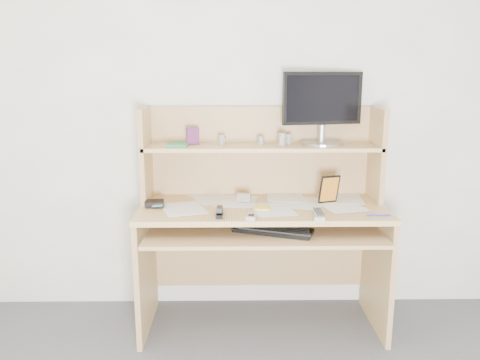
{
  "coord_description": "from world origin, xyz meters",
  "views": [
    {
      "loc": [
        -0.17,
        -1.11,
        1.47
      ],
      "look_at": [
        -0.13,
        1.43,
        0.91
      ],
      "focal_mm": 35.0,
      "sensor_mm": 36.0,
      "label": 1
    }
  ],
  "objects_px": {
    "desk": "(262,211)",
    "tv_remote": "(319,214)",
    "game_case": "(329,189)",
    "monitor": "(323,106)",
    "keyboard": "(273,230)"
  },
  "relations": [
    {
      "from": "desk",
      "to": "game_case",
      "type": "bearing_deg",
      "value": -6.67
    },
    {
      "from": "desk",
      "to": "tv_remote",
      "type": "relative_size",
      "value": 7.15
    },
    {
      "from": "desk",
      "to": "game_case",
      "type": "relative_size",
      "value": 8.47
    },
    {
      "from": "desk",
      "to": "game_case",
      "type": "height_order",
      "value": "desk"
    },
    {
      "from": "keyboard",
      "to": "tv_remote",
      "type": "relative_size",
      "value": 2.29
    },
    {
      "from": "tv_remote",
      "to": "game_case",
      "type": "height_order",
      "value": "game_case"
    },
    {
      "from": "monitor",
      "to": "keyboard",
      "type": "bearing_deg",
      "value": -143.72
    },
    {
      "from": "monitor",
      "to": "tv_remote",
      "type": "bearing_deg",
      "value": -113.51
    },
    {
      "from": "game_case",
      "to": "monitor",
      "type": "distance_m",
      "value": 0.49
    },
    {
      "from": "keyboard",
      "to": "game_case",
      "type": "height_order",
      "value": "game_case"
    },
    {
      "from": "tv_remote",
      "to": "game_case",
      "type": "xyz_separation_m",
      "value": [
        0.1,
        0.26,
        0.07
      ]
    },
    {
      "from": "desk",
      "to": "monitor",
      "type": "xyz_separation_m",
      "value": [
        0.36,
        0.11,
        0.61
      ]
    },
    {
      "from": "desk",
      "to": "keyboard",
      "type": "xyz_separation_m",
      "value": [
        0.05,
        -0.26,
        -0.03
      ]
    },
    {
      "from": "keyboard",
      "to": "monitor",
      "type": "relative_size",
      "value": 0.93
    },
    {
      "from": "desk",
      "to": "tv_remote",
      "type": "xyz_separation_m",
      "value": [
        0.28,
        -0.3,
        0.07
      ]
    }
  ]
}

